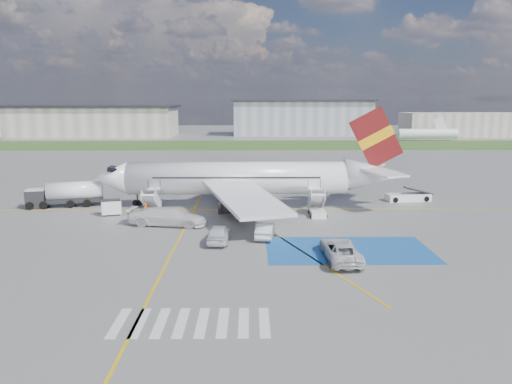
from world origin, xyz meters
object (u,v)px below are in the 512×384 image
gpu_cart (111,208)px  van_white_b (167,214)px  fuel_tanker (66,196)px  van_white_a (341,247)px  car_silver_b (265,230)px  airliner (250,178)px  belt_loader (408,197)px  car_silver_a (219,233)px

gpu_cart → van_white_b: bearing=-49.9°
fuel_tanker → van_white_a: 35.80m
car_silver_b → airliner: bearing=-77.1°
car_silver_b → van_white_a: (5.89, -6.44, 0.31)m
belt_loader → car_silver_b: 25.14m
car_silver_b → van_white_a: bearing=139.4°
belt_loader → car_silver_b: size_ratio=1.38×
gpu_cart → van_white_b: (6.96, -4.70, 0.40)m
gpu_cart → belt_loader: 36.28m
car_silver_a → van_white_a: van_white_a is taller
van_white_b → car_silver_a: bearing=-128.4°
gpu_cart → van_white_a: (22.71, -15.77, 0.25)m
airliner → car_silver_a: size_ratio=7.69×
car_silver_a → car_silver_b: bearing=-158.0°
fuel_tanker → car_silver_b: size_ratio=2.03×
car_silver_b → van_white_b: bearing=-18.3°
van_white_a → car_silver_a: bearing=-26.6°
car_silver_b → van_white_b: size_ratio=0.73×
airliner → belt_loader: airliner is taller
belt_loader → van_white_b: bearing=-165.0°
airliner → van_white_b: size_ratio=6.07×
belt_loader → van_white_b: 31.04m
van_white_a → van_white_b: (-15.75, 11.07, 0.15)m
fuel_tanker → gpu_cart: (6.72, -4.62, -0.45)m
car_silver_b → van_white_b: 10.90m
belt_loader → car_silver_a: 29.36m
car_silver_a → gpu_cart: bearing=-38.5°
fuel_tanker → van_white_b: 16.55m
fuel_tanker → van_white_b: bearing=-47.2°
car_silver_a → fuel_tanker: bearing=-36.5°
van_white_b → van_white_a: bearing=-115.9°
fuel_tanker → car_silver_b: fuel_tanker is taller
car_silver_b → van_white_b: van_white_b is taller
van_white_a → airliner: bearing=-70.9°
gpu_cart → belt_loader: size_ratio=0.39×
car_silver_a → car_silver_b: 4.50m
gpu_cart → belt_loader: (35.49, 7.50, -0.34)m
airliner → van_white_b: (-8.39, -9.40, -2.20)m
car_silver_a → van_white_b: (-5.62, 6.15, 0.37)m
fuel_tanker → belt_loader: fuel_tanker is taller
fuel_tanker → belt_loader: 42.32m
airliner → car_silver_a: airliner is taller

